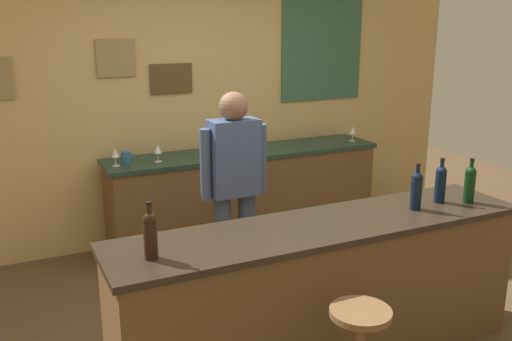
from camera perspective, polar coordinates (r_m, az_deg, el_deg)
ground_plane at (r=4.12m, az=3.55°, el=-15.69°), size 10.00×10.00×0.00m
back_wall at (r=5.44m, az=-6.52°, el=7.70°), size 6.00×0.09×2.80m
bar_counter at (r=3.59m, az=6.83°, el=-12.24°), size 2.67×0.60×0.92m
side_counter at (r=5.45m, az=-1.09°, el=-2.57°), size 2.67×0.56×0.90m
bartender at (r=4.11m, az=-2.24°, el=-1.43°), size 0.52×0.21×1.62m
wine_bottle_a at (r=2.90m, az=-10.75°, el=-6.35°), size 0.07×0.07×0.31m
wine_bottle_b at (r=3.73m, az=16.07°, el=-1.85°), size 0.07×0.07×0.31m
wine_bottle_c at (r=3.92m, az=18.33°, el=-1.20°), size 0.07×0.07×0.31m
wine_bottle_d at (r=3.98m, az=21.01°, el=-1.20°), size 0.07×0.07×0.31m
wine_glass_a at (r=4.89m, az=-14.19°, el=1.69°), size 0.07×0.07×0.16m
wine_glass_b at (r=4.96m, az=-10.01°, el=2.11°), size 0.07×0.07×0.16m
wine_glass_c at (r=5.11m, az=-4.81°, el=2.68°), size 0.07×0.07×0.16m
wine_glass_d at (r=5.26m, az=-3.21°, el=3.06°), size 0.07×0.07×0.16m
wine_glass_e at (r=5.83m, az=9.84°, el=4.05°), size 0.07×0.07×0.16m
coffee_mug at (r=5.02m, az=-13.13°, el=1.38°), size 0.13×0.08×0.09m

